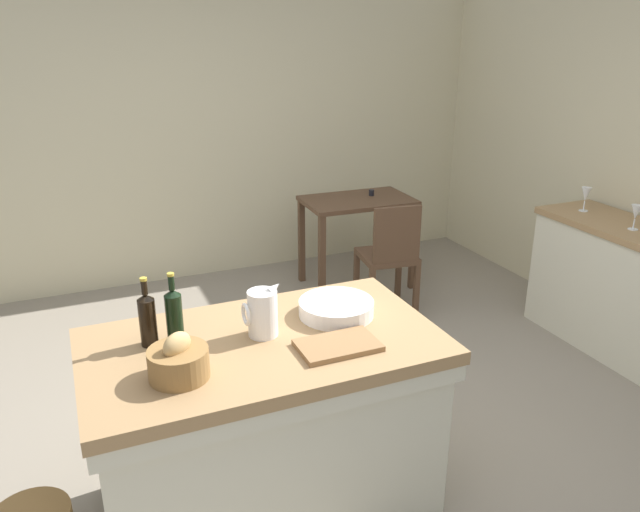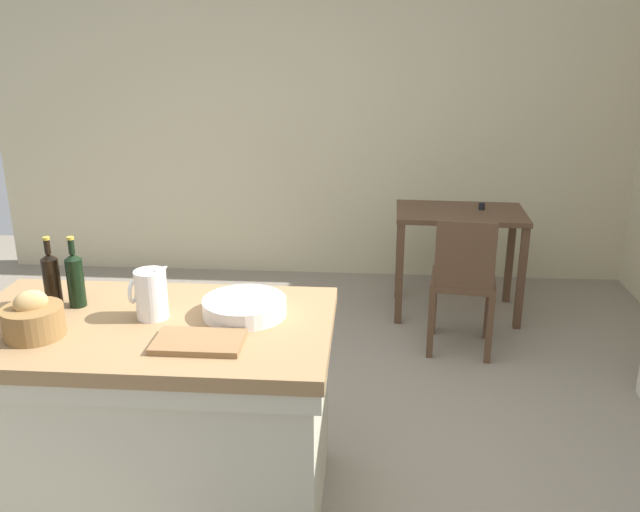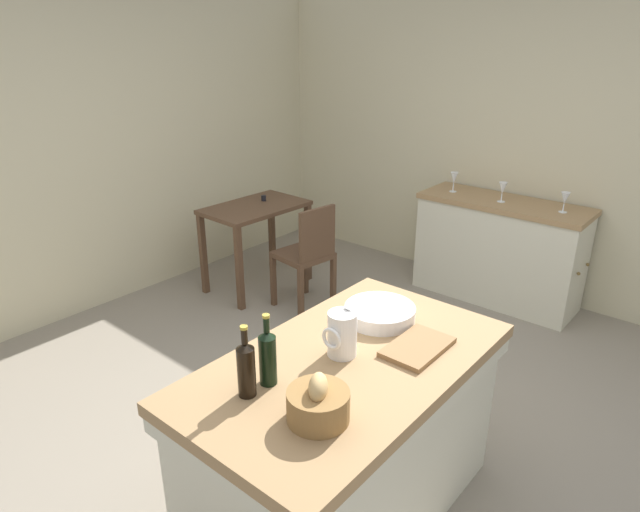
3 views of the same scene
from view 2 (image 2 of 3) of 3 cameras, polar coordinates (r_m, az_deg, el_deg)
The scene contains 11 objects.
ground_plane at distance 3.54m, azimuth -3.84°, elevation -15.76°, with size 6.76×6.76×0.00m, color gray.
wall_back at distance 5.54m, azimuth -0.35°, elevation 11.55°, with size 5.32×0.12×2.60m, color beige.
island_table at distance 3.03m, azimuth -13.94°, elevation -12.28°, with size 1.53×0.87×0.86m.
writing_desk at distance 4.90m, azimuth 11.75°, elevation 2.32°, with size 0.92×0.59×0.82m.
wooden_chair at distance 4.32m, azimuth 12.05°, elevation -1.97°, with size 0.45×0.45×0.91m.
pitcher at distance 2.84m, azimuth -14.15°, elevation -3.11°, with size 0.17×0.13×0.25m.
wash_bowl at distance 2.83m, azimuth -6.42°, elevation -4.32°, with size 0.35×0.35×0.07m, color white.
bread_basket at distance 2.84m, azimuth -23.15°, elevation -4.96°, with size 0.23×0.23×0.19m.
cutting_board at distance 2.61m, azimuth -10.26°, elevation -7.18°, with size 0.34×0.21×0.02m, color olive.
wine_bottle_dark at distance 3.05m, azimuth -20.04°, elevation -1.80°, with size 0.07×0.07×0.31m.
wine_bottle_amber at distance 3.10m, azimuth -21.82°, elevation -1.71°, with size 0.07×0.07×0.31m.
Camera 2 is at (0.44, -2.88, 2.01)m, focal length 37.73 mm.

